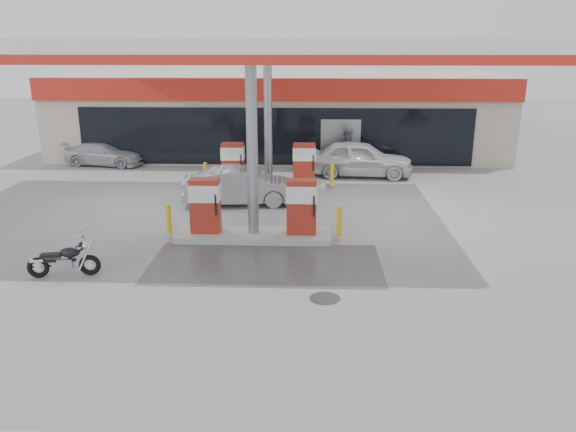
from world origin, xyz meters
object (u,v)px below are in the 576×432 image
Objects in this scene: parked_motorcycle at (65,261)px; pump_island_near at (253,215)px; sedan_white at (360,159)px; parked_car_left at (104,154)px; attendant at (348,151)px; pump_island_far at (269,170)px; hatchback_silver at (240,186)px.

pump_island_near is at bearing 24.39° from parked_motorcycle.
parked_car_left is at bearing 86.65° from sedan_white.
pump_island_near is 9.40m from attendant.
parked_motorcycle is 0.39× the size of sedan_white.
pump_island_near is 1.15× the size of sedan_white.
parked_motorcycle is 14.06m from attendant.
parked_motorcycle is (-4.34, -8.99, -0.31)m from pump_island_far.
pump_island_far is at bearing 125.66° from sedan_white.
pump_island_far reaches higher than parked_motorcycle.
sedan_white reaches higher than parked_car_left.
hatchback_silver is at bearing 102.80° from pump_island_near.
sedan_white is at bearing -51.19° from hatchback_silver.
pump_island_far is 1.39× the size of parked_car_left.
pump_island_near reaches higher than hatchback_silver.
attendant is (-0.47, 0.60, 0.22)m from sedan_white.
attendant reaches higher than parked_motorcycle.
pump_island_far reaches higher than sedan_white.
attendant reaches higher than parked_car_left.
hatchback_silver is (3.52, 6.59, 0.26)m from parked_motorcycle.
hatchback_silver is (-0.82, -2.40, -0.05)m from pump_island_far.
pump_island_near is at bearing -176.07° from attendant.
pump_island_far is 2.62× the size of attendant.
attendant is at bearing 69.46° from pump_island_near.
sedan_white is at bearing 65.34° from pump_island_near.
pump_island_far is 2.95× the size of parked_motorcycle.
pump_island_far is at bearing 54.05° from parked_motorcycle.
hatchback_silver is at bearing 140.46° from sedan_white.
pump_island_far is (0.00, 6.00, 0.00)m from pump_island_near.
attendant is 6.64m from hatchback_silver.
sedan_white reaches higher than hatchback_silver.
parked_motorcycle is 0.89× the size of attendant.
attendant is 0.53× the size of parked_car_left.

